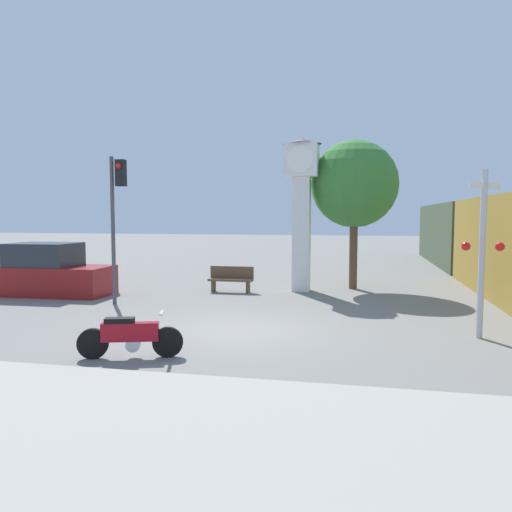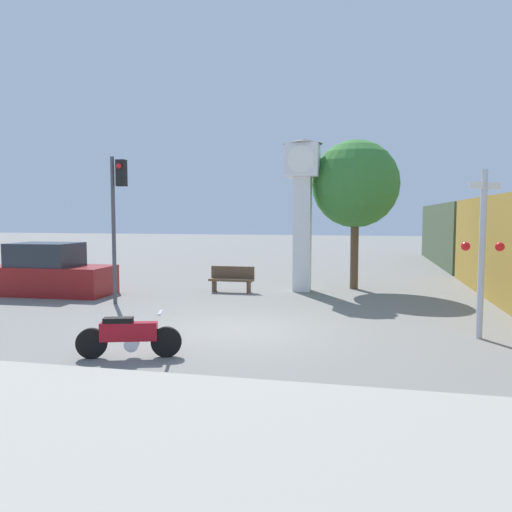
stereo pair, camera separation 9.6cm
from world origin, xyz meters
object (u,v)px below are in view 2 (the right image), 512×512
at_px(clock_tower, 303,191).
at_px(parked_car, 50,273).
at_px(bench, 232,278).
at_px(street_tree, 355,184).
at_px(railroad_crossing_signal, 482,247).
at_px(motorcycle, 129,336).
at_px(freight_train, 488,239).
at_px(traffic_light, 117,204).

xyz_separation_m(clock_tower, parked_car, (-8.49, -2.71, -2.88)).
bearing_deg(bench, street_tree, 22.57).
height_order(clock_tower, railroad_crossing_signal, clock_tower).
height_order(clock_tower, street_tree, street_tree).
height_order(motorcycle, clock_tower, clock_tower).
bearing_deg(parked_car, street_tree, 18.13).
distance_m(motorcycle, freight_train, 17.95).
relative_size(railroad_crossing_signal, bench, 2.34).
distance_m(bench, parked_car, 6.35).
distance_m(motorcycle, clock_tower, 10.10).
height_order(bench, parked_car, parked_car).
relative_size(street_tree, parked_car, 1.30).
height_order(traffic_light, railroad_crossing_signal, traffic_light).
bearing_deg(railroad_crossing_signal, traffic_light, 167.10).
xyz_separation_m(clock_tower, bench, (-2.43, -0.84, -3.14)).
relative_size(clock_tower, street_tree, 0.99).
xyz_separation_m(bench, parked_car, (-6.06, -1.87, 0.26)).
xyz_separation_m(motorcycle, parked_car, (-6.30, 6.62, 0.32)).
distance_m(street_tree, bench, 5.75).
relative_size(traffic_light, street_tree, 0.82).
xyz_separation_m(motorcycle, freight_train, (9.74, 15.03, 1.27)).
relative_size(traffic_light, bench, 2.83).
xyz_separation_m(railroad_crossing_signal, street_tree, (-2.91, 7.19, 1.85)).
distance_m(freight_train, street_tree, 7.75).
xyz_separation_m(freight_train, bench, (-9.98, -6.54, -1.21)).
height_order(railroad_crossing_signal, street_tree, street_tree).
bearing_deg(motorcycle, railroad_crossing_signal, 6.99).
relative_size(motorcycle, street_tree, 0.35).
height_order(motorcycle, traffic_light, traffic_light).
height_order(street_tree, parked_car, street_tree).
xyz_separation_m(traffic_light, railroad_crossing_signal, (9.96, -2.28, -1.06)).
height_order(freight_train, railroad_crossing_signal, railroad_crossing_signal).
distance_m(clock_tower, street_tree, 2.09).
relative_size(railroad_crossing_signal, parked_car, 0.88).
bearing_deg(railroad_crossing_signal, parked_car, 165.03).
bearing_deg(bench, traffic_light, -131.57).
xyz_separation_m(freight_train, parked_car, (-16.04, -8.41, -0.95)).
bearing_deg(railroad_crossing_signal, clock_tower, 127.29).
xyz_separation_m(traffic_light, parked_car, (-3.28, 1.26, -2.35)).
distance_m(freight_train, railroad_crossing_signal, 12.28).
relative_size(clock_tower, bench, 3.43).
bearing_deg(motorcycle, traffic_light, 102.40).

